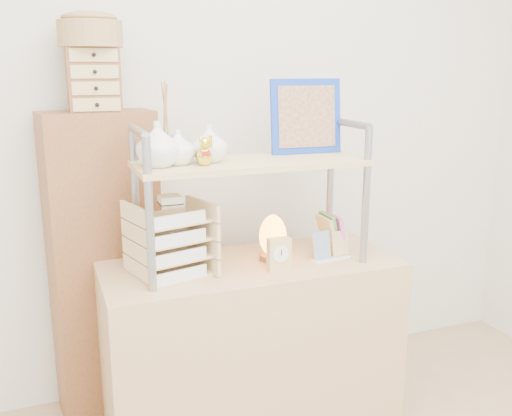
{
  "coord_description": "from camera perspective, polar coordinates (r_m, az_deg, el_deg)",
  "views": [
    {
      "loc": [
        -0.76,
        -0.85,
        1.52
      ],
      "look_at": [
        0.02,
        1.2,
        0.98
      ],
      "focal_mm": 40.0,
      "sensor_mm": 36.0,
      "label": 1
    }
  ],
  "objects": [
    {
      "name": "desk",
      "position": [
        2.47,
        -0.44,
        -13.76
      ],
      "size": [
        1.2,
        0.5,
        0.75
      ],
      "primitive_type": "cube",
      "color": "tan",
      "rests_on": "ground"
    },
    {
      "name": "cabinet",
      "position": [
        2.58,
        -14.82,
        -5.8
      ],
      "size": [
        0.48,
        0.3,
        1.35
      ],
      "primitive_type": "cube",
      "rotation": [
        0.0,
        0.0,
        0.13
      ],
      "color": "brown",
      "rests_on": "ground"
    },
    {
      "name": "hutch",
      "position": [
        2.2,
        -2.6,
        5.13
      ],
      "size": [
        0.9,
        0.34,
        0.73
      ],
      "color": "gray",
      "rests_on": "desk"
    },
    {
      "name": "letter_tray",
      "position": [
        2.18,
        -8.46,
        -3.55
      ],
      "size": [
        0.31,
        0.3,
        0.31
      ],
      "color": "tan",
      "rests_on": "desk"
    },
    {
      "name": "salt_lamp",
      "position": [
        2.34,
        1.68,
        -2.91
      ],
      "size": [
        0.13,
        0.12,
        0.19
      ],
      "color": "brown",
      "rests_on": "desk"
    },
    {
      "name": "desk_clock",
      "position": [
        2.23,
        2.32,
        -4.61
      ],
      "size": [
        0.09,
        0.04,
        0.13
      ],
      "color": "tan",
      "rests_on": "desk"
    },
    {
      "name": "postcard_stand",
      "position": [
        2.38,
        7.51,
        -4.29
      ],
      "size": [
        0.18,
        0.07,
        0.12
      ],
      "color": "white",
      "rests_on": "desk"
    },
    {
      "name": "drawer_chest",
      "position": [
        2.41,
        -15.95,
        12.24
      ],
      "size": [
        0.2,
        0.16,
        0.25
      ],
      "color": "brown",
      "rests_on": "cabinet"
    },
    {
      "name": "woven_basket",
      "position": [
        2.42,
        -16.24,
        16.38
      ],
      "size": [
        0.25,
        0.25,
        0.1
      ],
      "primitive_type": "cylinder",
      "color": "olive",
      "rests_on": "drawer_chest"
    }
  ]
}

